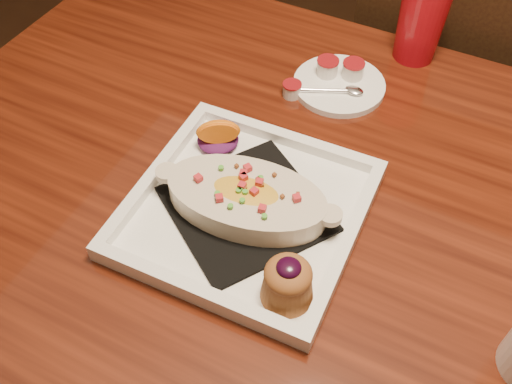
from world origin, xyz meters
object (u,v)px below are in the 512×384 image
at_px(table, 355,256).
at_px(red_tumbler, 421,22).
at_px(plate, 249,209).
at_px(saucer, 338,82).
at_px(chair_far, 441,92).

xyz_separation_m(table, red_tumbler, (-0.05, 0.40, 0.17)).
xyz_separation_m(plate, saucer, (0.00, 0.33, -0.02)).
bearing_deg(saucer, table, -60.60).
bearing_deg(chair_far, table, 90.00).
bearing_deg(chair_far, red_tumbler, 77.30).
relative_size(saucer, red_tumbler, 1.11).
xyz_separation_m(chair_far, plate, (-0.15, -0.71, 0.27)).
bearing_deg(saucer, red_tumbler, 58.06).
relative_size(table, saucer, 9.35).
bearing_deg(chair_far, plate, 78.35).
height_order(table, red_tumbler, red_tumbler).
height_order(table, saucer, saucer).
distance_m(table, plate, 0.21).
bearing_deg(plate, saucer, 87.41).
bearing_deg(chair_far, saucer, 69.18).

